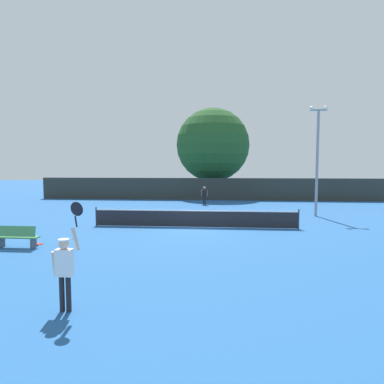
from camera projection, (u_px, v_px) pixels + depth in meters
name	position (u px, v px, depth m)	size (l,w,h in m)	color
ground_plane	(195.00, 227.00, 18.70)	(120.00, 120.00, 0.00)	#235693
tennis_net	(195.00, 218.00, 18.66)	(11.39, 0.08, 1.07)	#232328
perimeter_fence	(207.00, 189.00, 33.75)	(34.30, 0.12, 2.21)	#2D332D
player_serving	(65.00, 263.00, 7.79)	(0.67, 0.40, 2.58)	white
player_receiving	(204.00, 194.00, 29.58)	(0.57, 0.23, 1.58)	black
tennis_ball	(141.00, 230.00, 17.73)	(0.07, 0.07, 0.07)	#CCE033
spare_racket	(39.00, 244.00, 14.59)	(0.28, 0.52, 0.04)	black
courtside_bench	(16.00, 237.00, 13.92)	(1.80, 0.44, 0.95)	#478C4C
light_pole	(317.00, 153.00, 22.54)	(1.18, 0.28, 7.40)	gray
large_tree	(213.00, 145.00, 37.37)	(8.13, 8.13, 9.83)	brown
parked_car_near	(182.00, 187.00, 41.73)	(2.49, 4.43, 1.69)	#B7B7BC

